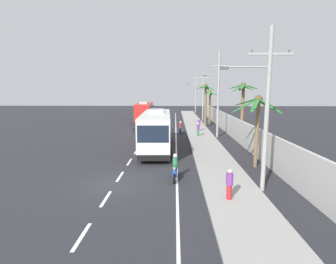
# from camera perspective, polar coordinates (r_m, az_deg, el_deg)

# --- Properties ---
(ground_plane) EXTENTS (160.00, 160.00, 0.00)m
(ground_plane) POSITION_cam_1_polar(r_m,az_deg,el_deg) (16.41, -11.46, -11.05)
(ground_plane) COLOR #28282D
(sidewalk_kerb) EXTENTS (3.20, 90.00, 0.14)m
(sidewalk_kerb) POSITION_cam_1_polar(r_m,az_deg,el_deg) (25.80, 8.64, -3.38)
(sidewalk_kerb) COLOR #999993
(sidewalk_kerb) RESTS_ON ground
(lane_markings) EXTENTS (3.90, 71.00, 0.01)m
(lane_markings) POSITION_cam_1_polar(r_m,az_deg,el_deg) (30.06, -1.03, -1.62)
(lane_markings) COLOR white
(lane_markings) RESTS_ON ground
(boundary_wall) EXTENTS (0.24, 60.00, 2.46)m
(boundary_wall) POSITION_cam_1_polar(r_m,az_deg,el_deg) (30.14, 14.95, 0.47)
(boundary_wall) COLOR #B2B2AD
(boundary_wall) RESTS_ON ground
(coach_bus_foreground) EXTENTS (3.19, 10.99, 3.76)m
(coach_bus_foreground) POSITION_cam_1_polar(r_m,az_deg,el_deg) (24.68, -2.60, 0.61)
(coach_bus_foreground) COLOR silver
(coach_bus_foreground) RESTS_ON ground
(coach_bus_far_lane) EXTENTS (3.26, 12.27, 3.58)m
(coach_bus_far_lane) POSITION_cam_1_polar(r_m,az_deg,el_deg) (48.01, -5.19, 4.62)
(coach_bus_far_lane) COLOR red
(coach_bus_far_lane) RESTS_ON ground
(motorcycle_beside_bus) EXTENTS (0.56, 1.96, 1.61)m
(motorcycle_beside_bus) POSITION_cam_1_polar(r_m,az_deg,el_deg) (34.18, 2.74, 0.78)
(motorcycle_beside_bus) COLOR black
(motorcycle_beside_bus) RESTS_ON ground
(motorcycle_trailing) EXTENTS (0.56, 1.96, 1.64)m
(motorcycle_trailing) POSITION_cam_1_polar(r_m,az_deg,el_deg) (16.64, 1.55, -8.16)
(motorcycle_trailing) COLOR black
(motorcycle_trailing) RESTS_ON ground
(pedestrian_near_kerb) EXTENTS (0.36, 0.36, 1.58)m
(pedestrian_near_kerb) POSITION_cam_1_polar(r_m,az_deg,el_deg) (13.71, 13.36, -10.96)
(pedestrian_near_kerb) COLOR red
(pedestrian_near_kerb) RESTS_ON sidewalk_kerb
(pedestrian_midwalk) EXTENTS (0.36, 0.36, 1.69)m
(pedestrian_midwalk) POSITION_cam_1_polar(r_m,az_deg,el_deg) (35.74, 6.85, 1.69)
(pedestrian_midwalk) COLOR beige
(pedestrian_midwalk) RESTS_ON sidewalk_kerb
(pedestrian_far_walk) EXTENTS (0.36, 0.36, 1.63)m
(pedestrian_far_walk) POSITION_cam_1_polar(r_m,az_deg,el_deg) (31.56, 6.63, 0.66)
(pedestrian_far_walk) COLOR #2D7A47
(pedestrian_far_walk) RESTS_ON sidewalk_kerb
(utility_pole_nearest) EXTENTS (3.78, 0.24, 8.91)m
(utility_pole_nearest) POSITION_cam_1_polar(r_m,az_deg,el_deg) (15.00, 20.61, 5.38)
(utility_pole_nearest) COLOR #9E9E99
(utility_pole_nearest) RESTS_ON ground
(utility_pole_mid) EXTENTS (2.89, 0.24, 10.15)m
(utility_pole_mid) POSITION_cam_1_polar(r_m,az_deg,el_deg) (31.56, 10.91, 8.48)
(utility_pole_mid) COLOR #9E9E99
(utility_pole_mid) RESTS_ON ground
(utility_pole_far) EXTENTS (3.93, 0.24, 8.98)m
(utility_pole_far) POSITION_cam_1_polar(r_m,az_deg,el_deg) (48.41, 7.59, 8.13)
(utility_pole_far) COLOR #9E9E99
(utility_pole_far) RESTS_ON ground
(utility_pole_distant) EXTENTS (2.02, 0.24, 10.42)m
(utility_pole_distant) POSITION_cam_1_polar(r_m,az_deg,el_deg) (65.33, 6.11, 8.88)
(utility_pole_distant) COLOR #9E9E99
(utility_pole_distant) RESTS_ON ground
(palm_nearest) EXTENTS (2.91, 2.77, 6.59)m
(palm_nearest) POSITION_cam_1_polar(r_m,az_deg,el_deg) (40.33, 8.27, 7.31)
(palm_nearest) COLOR brown
(palm_nearest) RESTS_ON ground
(palm_second) EXTENTS (2.61, 2.51, 5.71)m
(palm_second) POSITION_cam_1_polar(r_m,az_deg,el_deg) (44.16, 9.19, 6.91)
(palm_second) COLOR brown
(palm_second) RESTS_ON ground
(palm_third) EXTENTS (3.88, 3.67, 5.28)m
(palm_third) POSITION_cam_1_polar(r_m,az_deg,el_deg) (19.75, 19.13, 3.90)
(palm_third) COLOR brown
(palm_third) RESTS_ON ground
(palm_fourth) EXTENTS (2.92, 2.84, 6.45)m
(palm_fourth) POSITION_cam_1_polar(r_m,az_deg,el_deg) (28.78, 16.10, 6.56)
(palm_fourth) COLOR brown
(palm_fourth) RESTS_ON ground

